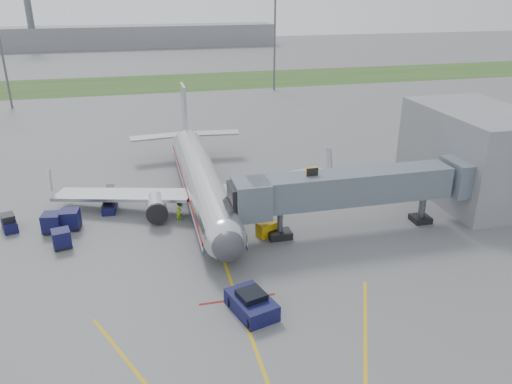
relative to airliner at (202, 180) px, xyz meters
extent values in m
plane|color=#565659|center=(0.00, -15.25, -2.65)|extent=(400.00, 400.00, 0.00)
cube|color=#2D4C1E|center=(0.00, 74.75, -2.64)|extent=(300.00, 25.00, 0.01)
cube|color=gold|center=(0.00, -17.25, -2.64)|extent=(0.25, 50.00, 0.01)
cube|color=maroon|center=(0.00, -19.25, -2.64)|extent=(6.00, 0.25, 0.01)
cube|color=gold|center=(6.00, -29.25, -2.64)|extent=(9.52, 20.04, 0.01)
cylinder|color=silver|center=(0.00, -0.25, 0.05)|extent=(3.80, 28.00, 3.80)
sphere|color=silver|center=(0.00, -14.25, 0.05)|extent=(3.80, 3.80, 3.80)
sphere|color=#38383D|center=(0.00, -15.55, 0.05)|extent=(2.74, 2.74, 2.74)
cube|color=black|center=(0.00, -14.65, 0.60)|extent=(2.20, 1.20, 0.55)
cone|color=silver|center=(0.00, 16.25, 0.05)|extent=(3.80, 5.00, 3.80)
cube|color=#B7BAC1|center=(0.00, 15.75, 4.05)|extent=(0.35, 4.20, 7.00)
cube|color=#B7BAC1|center=(-8.50, -0.25, -0.85)|extent=(15.10, 8.59, 1.13)
cube|color=#B7BAC1|center=(8.50, -0.25, -0.85)|extent=(15.10, 8.59, 1.13)
cylinder|color=silver|center=(-5.20, -3.25, -1.30)|extent=(2.10, 3.60, 2.10)
cylinder|color=silver|center=(5.20, -3.25, -1.30)|extent=(2.10, 3.60, 2.10)
cube|color=maroon|center=(1.92, -0.25, -0.30)|extent=(0.05, 28.00, 0.45)
cube|color=navy|center=(1.92, -0.25, -1.20)|extent=(0.05, 28.00, 0.35)
cylinder|color=black|center=(0.00, -13.25, -2.35)|extent=(0.28, 0.70, 0.70)
cylinder|color=black|center=(-2.60, 0.25, -2.20)|extent=(0.50, 1.00, 1.00)
cylinder|color=black|center=(2.60, 0.25, -2.20)|extent=(0.50, 1.00, 1.00)
cube|color=slate|center=(13.00, -10.25, 1.95)|extent=(20.00, 3.00, 3.00)
cube|color=slate|center=(3.20, -10.25, 1.75)|extent=(3.20, 3.60, 3.40)
cube|color=black|center=(2.00, -10.25, 1.75)|extent=(1.60, 3.00, 2.80)
cube|color=gold|center=(9.00, -10.25, 3.75)|extent=(1.20, 0.15, 1.00)
cylinder|color=#595B60|center=(6.00, -10.25, -1.10)|extent=(0.56, 0.56, 3.10)
cube|color=black|center=(6.00, -10.25, -2.30)|extent=(2.20, 1.60, 0.70)
cylinder|color=#595B60|center=(21.00, -10.25, -1.10)|extent=(0.70, 0.70, 3.10)
cube|color=black|center=(21.00, -10.25, -2.35)|extent=(1.80, 1.80, 0.60)
cube|color=slate|center=(25.00, -10.25, 1.95)|extent=(3.00, 4.00, 3.40)
cube|color=slate|center=(30.00, -5.25, 2.35)|extent=(10.00, 16.00, 10.00)
cylinder|color=#595B60|center=(-30.00, 54.75, 7.35)|extent=(0.44, 0.44, 20.00)
cylinder|color=#595B60|center=(25.00, 59.75, 7.35)|extent=(0.44, 0.44, 20.00)
cube|color=slate|center=(-10.00, 154.75, 1.35)|extent=(120.00, 14.00, 8.00)
cylinder|color=#595B60|center=(-40.00, 149.75, 11.35)|extent=(2.40, 2.40, 28.00)
cube|color=#0C1035|center=(0.68, -21.03, -2.02)|extent=(3.58, 4.66, 1.26)
cube|color=black|center=(0.68, -21.03, -1.21)|extent=(2.27, 2.27, 0.57)
cylinder|color=black|center=(0.11, -22.75, -2.19)|extent=(0.50, 0.95, 0.92)
cylinder|color=black|center=(2.09, -22.17, -2.19)|extent=(0.50, 0.95, 0.92)
cylinder|color=black|center=(-0.73, -19.89, -2.19)|extent=(0.50, 0.95, 0.92)
cylinder|color=black|center=(1.25, -19.31, -2.19)|extent=(0.50, 0.95, 0.92)
cube|color=#0C1035|center=(-19.47, -2.35, -2.11)|extent=(1.99, 2.70, 0.97)
cube|color=black|center=(-19.47, -2.35, -1.29)|extent=(1.61, 1.85, 0.68)
cylinder|color=black|center=(-19.64, -3.33, -2.40)|extent=(0.36, 0.53, 0.48)
cylinder|color=black|center=(-18.73, -3.01, -2.40)|extent=(0.36, 0.53, 0.48)
cylinder|color=black|center=(-20.22, -1.69, -2.40)|extent=(0.36, 0.53, 0.48)
cylinder|color=black|center=(-19.31, -1.37, -2.40)|extent=(0.36, 0.53, 0.48)
cube|color=#0C1035|center=(-14.03, -7.29, -1.69)|extent=(1.88, 1.88, 1.56)
cube|color=black|center=(-14.03, -7.29, -2.46)|extent=(1.94, 1.94, 0.12)
cylinder|color=black|center=(-14.48, -8.02, -2.50)|extent=(0.28, 0.33, 0.28)
cylinder|color=black|center=(-13.30, -7.74, -2.50)|extent=(0.28, 0.33, 0.28)
cylinder|color=black|center=(-14.75, -6.84, -2.50)|extent=(0.28, 0.33, 0.28)
cylinder|color=black|center=(-13.58, -6.56, -2.50)|extent=(0.28, 0.33, 0.28)
cube|color=#0C1035|center=(-15.25, -3.76, -1.59)|extent=(1.97, 1.97, 1.73)
cube|color=black|center=(-15.25, -3.76, -2.44)|extent=(2.04, 2.04, 0.13)
cylinder|color=black|center=(-16.02, -4.32, -2.49)|extent=(0.29, 0.35, 0.31)
cylinder|color=black|center=(-14.69, -4.52, -2.49)|extent=(0.29, 0.35, 0.31)
cylinder|color=black|center=(-15.81, -3.00, -2.49)|extent=(0.29, 0.35, 0.31)
cylinder|color=black|center=(-14.49, -3.20, -2.49)|extent=(0.29, 0.35, 0.31)
cube|color=#0C1035|center=(-13.61, -3.45, -1.56)|extent=(1.94, 1.94, 1.78)
cube|color=black|center=(-13.61, -3.45, -2.44)|extent=(2.01, 2.01, 0.14)
cylinder|color=black|center=(-14.36, -4.06, -2.48)|extent=(0.28, 0.34, 0.32)
cylinder|color=black|center=(-12.99, -4.20, -2.48)|extent=(0.28, 0.34, 0.32)
cylinder|color=black|center=(-14.22, -2.69, -2.48)|extent=(0.28, 0.34, 0.32)
cylinder|color=black|center=(-12.86, -2.83, -2.48)|extent=(0.28, 0.34, 0.32)
cube|color=#0C1035|center=(-10.00, 0.33, -2.21)|extent=(1.59, 3.55, 0.87)
cube|color=black|center=(-9.97, 0.81, -1.30)|extent=(1.14, 3.93, 1.36)
cylinder|color=black|center=(-10.57, -0.88, -2.38)|extent=(0.25, 0.55, 0.54)
cylinder|color=black|center=(-9.61, -0.95, -2.38)|extent=(0.25, 0.55, 0.54)
cylinder|color=black|center=(-10.39, 1.61, -2.38)|extent=(0.25, 0.55, 0.54)
cylinder|color=black|center=(-9.43, 1.55, -2.38)|extent=(0.25, 0.55, 0.54)
cube|color=gold|center=(4.83, -9.54, -1.96)|extent=(2.03, 1.70, 1.38)
cylinder|color=black|center=(4.29, -9.75, -2.47)|extent=(0.34, 0.41, 0.34)
cylinder|color=black|center=(5.36, -9.32, -2.47)|extent=(0.34, 0.41, 0.34)
imported|color=#89C617|center=(-3.00, -4.37, -1.78)|extent=(0.75, 0.65, 1.73)
camera|label=1|loc=(-6.28, -50.98, 19.82)|focal=35.00mm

